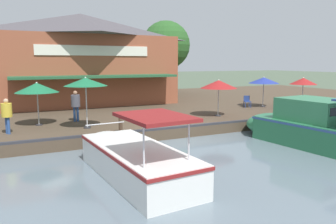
% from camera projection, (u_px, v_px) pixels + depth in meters
% --- Properties ---
extents(ground_plane, '(220.00, 220.00, 0.00)m').
position_uv_depth(ground_plane, '(177.00, 140.00, 16.39)').
color(ground_plane, '#4C5B47').
extents(quay_deck, '(22.00, 56.00, 0.60)m').
position_uv_depth(quay_deck, '(114.00, 107.00, 26.16)').
color(quay_deck, '#4C3D2D').
rests_on(quay_deck, ground).
extents(quay_edge_fender, '(0.20, 50.40, 0.10)m').
position_uv_depth(quay_edge_fender, '(176.00, 127.00, 16.38)').
color(quay_edge_fender, '#2D2D33').
rests_on(quay_edge_fender, quay_deck).
extents(waterfront_restaurant, '(10.96, 13.89, 7.18)m').
position_uv_depth(waterfront_restaurant, '(82.00, 58.00, 27.04)').
color(waterfront_restaurant, brown).
rests_on(waterfront_restaurant, quay_deck).
extents(patio_umbrella_far_corner, '(1.76, 1.76, 2.29)m').
position_uv_depth(patio_umbrella_far_corner, '(303.00, 81.00, 21.84)').
color(patio_umbrella_far_corner, '#B7B7B7').
rests_on(patio_umbrella_far_corner, quay_deck).
extents(patio_umbrella_back_row, '(2.24, 2.24, 2.24)m').
position_uv_depth(patio_umbrella_back_row, '(219.00, 84.00, 19.81)').
color(patio_umbrella_back_row, '#B7B7B7').
rests_on(patio_umbrella_back_row, quay_deck).
extents(patio_umbrella_mid_patio_right, '(2.19, 2.19, 2.26)m').
position_uv_depth(patio_umbrella_mid_patio_right, '(37.00, 88.00, 16.87)').
color(patio_umbrella_mid_patio_right, '#B7B7B7').
rests_on(patio_umbrella_mid_patio_right, quay_deck).
extents(patio_umbrella_near_quay_edge, '(2.21, 2.21, 2.22)m').
position_uv_depth(patio_umbrella_near_quay_edge, '(264.00, 80.00, 24.03)').
color(patio_umbrella_near_quay_edge, '#B7B7B7').
rests_on(patio_umbrella_near_quay_edge, quay_deck).
extents(patio_umbrella_mid_patio_left, '(2.12, 2.12, 2.56)m').
position_uv_depth(patio_umbrella_mid_patio_left, '(86.00, 82.00, 16.08)').
color(patio_umbrella_mid_patio_left, '#B7B7B7').
rests_on(patio_umbrella_mid_patio_left, quay_deck).
extents(cafe_chair_far_corner_seat, '(0.55, 0.55, 0.85)m').
position_uv_depth(cafe_chair_far_corner_seat, '(285.00, 104.00, 22.11)').
color(cafe_chair_far_corner_seat, navy).
rests_on(cafe_chair_far_corner_seat, quay_deck).
extents(cafe_chair_beside_entrance, '(0.57, 0.57, 0.85)m').
position_uv_depth(cafe_chair_beside_entrance, '(247.00, 101.00, 23.94)').
color(cafe_chair_beside_entrance, navy).
rests_on(cafe_chair_beside_entrance, quay_deck).
extents(person_mid_patio, '(0.48, 0.48, 1.71)m').
position_uv_depth(person_mid_patio, '(76.00, 102.00, 18.12)').
color(person_mid_patio, '#2D5193').
rests_on(person_mid_patio, quay_deck).
extents(person_at_quay_edge, '(0.46, 0.46, 1.64)m').
position_uv_depth(person_at_quay_edge, '(7.00, 112.00, 14.93)').
color(person_at_quay_edge, '#2D5193').
rests_on(person_at_quay_edge, quay_deck).
extents(motorboat_fourth_along, '(6.74, 2.51, 2.29)m').
position_uv_depth(motorboat_fourth_along, '(129.00, 156.00, 11.30)').
color(motorboat_fourth_along, white).
rests_on(motorboat_fourth_along, river_water).
extents(motorboat_nearest_quay, '(8.92, 3.75, 2.34)m').
position_uv_depth(motorboat_nearest_quay, '(321.00, 129.00, 14.88)').
color(motorboat_nearest_quay, '#287047').
rests_on(motorboat_nearest_quay, river_water).
extents(mooring_post, '(0.22, 0.22, 0.80)m').
position_uv_depth(mooring_post, '(121.00, 124.00, 15.35)').
color(mooring_post, '#473323').
rests_on(mooring_post, quay_deck).
extents(tree_downstream_bank, '(5.28, 5.03, 7.57)m').
position_uv_depth(tree_downstream_bank, '(165.00, 46.00, 33.97)').
color(tree_downstream_bank, brown).
rests_on(tree_downstream_bank, quay_deck).
extents(tree_upstream_bank, '(3.64, 3.47, 5.82)m').
position_uv_depth(tree_upstream_bank, '(162.00, 56.00, 36.10)').
color(tree_upstream_bank, brown).
rests_on(tree_upstream_bank, quay_deck).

